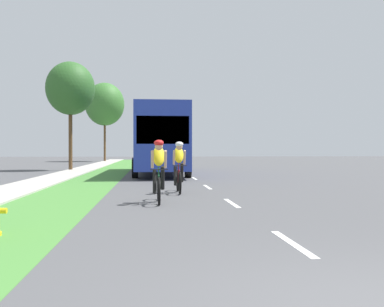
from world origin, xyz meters
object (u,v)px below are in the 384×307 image
(street_tree_near, at_px, (70,89))
(sedan_silver, at_px, (157,156))
(cyclist_trailing, at_px, (179,167))
(street_tree_far, at_px, (105,104))
(cyclist_lead, at_px, (159,171))
(bus_blue, at_px, (160,138))

(street_tree_near, bearing_deg, sedan_silver, 64.47)
(cyclist_trailing, distance_m, street_tree_near, 16.94)
(sedan_silver, height_order, street_tree_near, street_tree_near)
(sedan_silver, relative_size, street_tree_far, 0.49)
(street_tree_far, bearing_deg, street_tree_near, -89.98)
(sedan_silver, xyz_separation_m, street_tree_far, (-5.73, 9.00, 5.65))
(street_tree_near, bearing_deg, cyclist_lead, -73.16)
(cyclist_lead, height_order, bus_blue, bus_blue)
(bus_blue, relative_size, street_tree_near, 1.66)
(cyclist_lead, xyz_separation_m, bus_blue, (0.32, 13.44, 1.17))
(cyclist_trailing, relative_size, bus_blue, 0.15)
(cyclist_trailing, distance_m, bus_blue, 11.06)
(cyclist_lead, height_order, cyclist_trailing, same)
(cyclist_trailing, relative_size, sedan_silver, 0.40)
(bus_blue, bearing_deg, cyclist_trailing, -88.19)
(street_tree_near, xyz_separation_m, street_tree_far, (-0.01, 20.98, 1.17))
(cyclist_trailing, relative_size, street_tree_far, 0.19)
(cyclist_lead, relative_size, street_tree_far, 0.19)
(cyclist_trailing, xyz_separation_m, street_tree_near, (-6.00, 15.21, 4.44))
(cyclist_lead, xyz_separation_m, street_tree_far, (-5.35, 38.63, 5.60))
(cyclist_lead, relative_size, street_tree_near, 0.25)
(street_tree_far, bearing_deg, bus_blue, -77.32)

